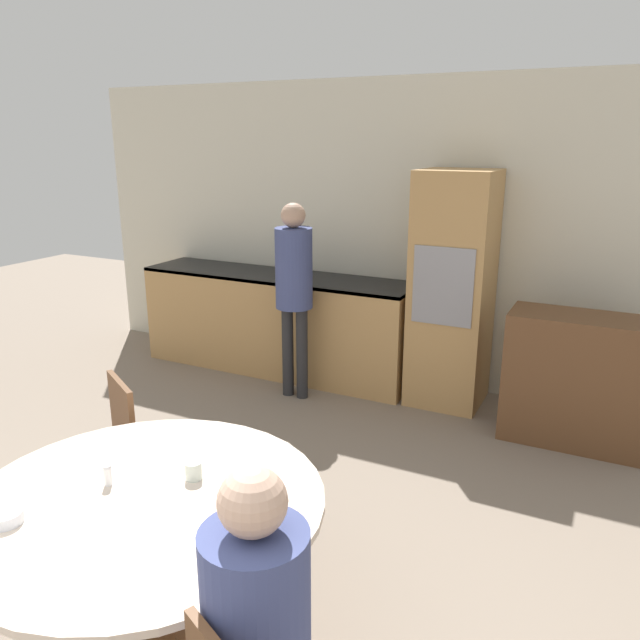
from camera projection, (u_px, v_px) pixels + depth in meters
The scene contains 11 objects.
wall_back at pixel (433, 237), 5.28m from camera, with size 6.98×0.05×2.60m.
kitchen_counter at pixel (277, 321), 5.79m from camera, with size 2.59×0.60×0.92m.
oven_unit at pixel (452, 290), 4.97m from camera, with size 0.58×0.59×1.88m.
sideboard at pixel (577, 380), 4.40m from camera, with size 0.98×0.45×0.94m.
dining_table at pixel (148, 543), 2.48m from camera, with size 1.41×1.41×0.77m.
chair_far_left at pixel (107, 452), 3.32m from camera, with size 0.55×0.55×0.89m.
person_seated at pixel (253, 637), 1.79m from camera, with size 0.32×0.38×1.27m.
person_standing at pixel (294, 279), 5.02m from camera, with size 0.30×0.30×1.63m.
cup at pixel (193, 471), 2.55m from camera, with size 0.07×0.07×0.08m.
bowl_near at pixel (6, 517), 2.26m from camera, with size 0.12×0.12×0.04m.
salt_shaker at pixel (108, 475), 2.51m from camera, with size 0.03×0.03×0.09m.
Camera 1 is at (1.51, -0.21, 2.12)m, focal length 35.00 mm.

